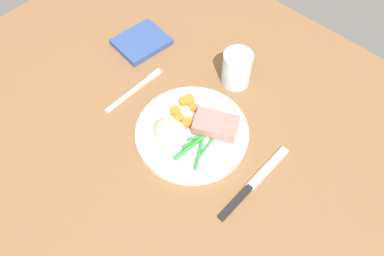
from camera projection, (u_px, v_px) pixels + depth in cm
name	position (u px, v px, depth cm)	size (l,w,h in cm)	color
dining_table	(193.00, 126.00, 84.09)	(120.00, 90.00, 2.00)	brown
dinner_plate	(192.00, 133.00, 80.97)	(23.54, 23.54, 1.60)	white
meat_portion	(216.00, 125.00, 79.50)	(8.94, 5.56, 2.63)	#B2756B
mashed_potatoes	(170.00, 131.00, 77.54)	(7.29, 5.94, 4.44)	beige
carrot_slices	(185.00, 110.00, 82.54)	(6.72, 7.21, 1.20)	orange
green_beans	(196.00, 146.00, 77.88)	(6.90, 10.15, 0.86)	#2D8C38
fork	(134.00, 90.00, 88.05)	(1.44, 16.60, 0.40)	silver
knife	(253.00, 184.00, 75.15)	(1.70, 20.50, 0.64)	black
water_glass	(237.00, 71.00, 86.73)	(6.51, 6.51, 8.47)	silver
napkin	(141.00, 42.00, 95.88)	(10.37, 12.06, 1.42)	#334C8C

